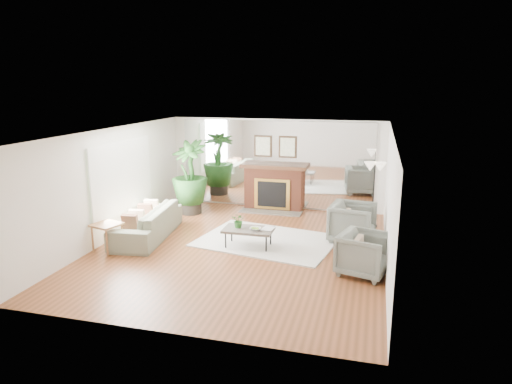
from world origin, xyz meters
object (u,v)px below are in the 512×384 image
(sofa, at_px, (147,223))
(armchair_back, at_px, (353,223))
(floor_lamp, at_px, (375,172))
(armchair_front, at_px, (364,254))
(fireplace, at_px, (274,186))
(side_table, at_px, (107,228))
(coffee_table, at_px, (248,230))
(potted_ficus, at_px, (190,175))

(sofa, bearing_deg, armchair_back, 94.50)
(sofa, bearing_deg, floor_lamp, 106.55)
(armchair_front, xyz_separation_m, floor_lamp, (0.10, 3.04, 0.98))
(fireplace, distance_m, armchair_front, 4.74)
(side_table, xyz_separation_m, floor_lamp, (5.35, 3.18, 0.87))
(fireplace, xyz_separation_m, floor_lamp, (2.70, -0.92, 0.72))
(coffee_table, xyz_separation_m, side_table, (-2.80, -0.96, 0.12))
(fireplace, relative_size, armchair_front, 2.33)
(coffee_table, bearing_deg, fireplace, 92.78)
(sofa, bearing_deg, potted_ficus, 168.12)
(armchair_front, bearing_deg, armchair_back, 26.45)
(armchair_front, height_order, potted_ficus, potted_ficus)
(sofa, bearing_deg, fireplace, 136.59)
(armchair_front, distance_m, floor_lamp, 3.19)
(armchair_front, bearing_deg, coffee_table, 88.07)
(potted_ficus, distance_m, floor_lamp, 4.80)
(fireplace, height_order, potted_ficus, fireplace)
(side_table, bearing_deg, potted_ficus, 79.88)
(fireplace, bearing_deg, coffee_table, -87.22)
(sofa, relative_size, armchair_back, 2.49)
(coffee_table, bearing_deg, floor_lamp, 41.01)
(sofa, height_order, armchair_back, armchair_back)
(coffee_table, height_order, side_table, side_table)
(armchair_back, bearing_deg, armchair_front, -162.30)
(side_table, bearing_deg, coffee_table, 18.97)
(potted_ficus, xyz_separation_m, floor_lamp, (4.79, 0.04, 0.31))
(side_table, distance_m, potted_ficus, 3.23)
(armchair_back, bearing_deg, fireplace, 54.55)
(armchair_front, bearing_deg, floor_lamp, 14.69)
(armchair_front, distance_m, potted_ficus, 5.60)
(fireplace, distance_m, sofa, 3.84)
(coffee_table, relative_size, potted_ficus, 0.54)
(coffee_table, height_order, potted_ficus, potted_ficus)
(armchair_back, bearing_deg, sofa, 109.20)
(fireplace, distance_m, coffee_table, 3.15)
(armchair_back, distance_m, floor_lamp, 1.61)
(sofa, xyz_separation_m, floor_lamp, (4.98, 2.16, 1.03))
(fireplace, relative_size, armchair_back, 2.14)
(sofa, relative_size, armchair_front, 2.72)
(coffee_table, xyz_separation_m, potted_ficus, (-2.24, 2.17, 0.68))
(armchair_back, bearing_deg, floor_lamp, -10.61)
(coffee_table, distance_m, sofa, 2.43)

